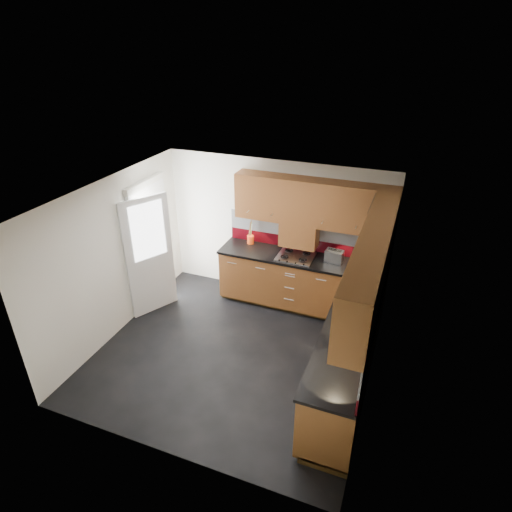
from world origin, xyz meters
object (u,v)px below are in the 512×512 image
at_px(gas_hob, 295,256).
at_px(utensil_pot, 251,238).
at_px(food_processor, 365,276).
at_px(toaster, 334,256).

xyz_separation_m(gas_hob, utensil_pot, (-0.86, 0.21, 0.08)).
relative_size(gas_hob, food_processor, 2.08).
bearing_deg(gas_hob, food_processor, -20.59).
relative_size(toaster, food_processor, 1.05).
distance_m(gas_hob, toaster, 0.62).
bearing_deg(utensil_pot, food_processor, -17.71).
bearing_deg(utensil_pot, toaster, -5.09).
bearing_deg(food_processor, toaster, 136.99).
bearing_deg(toaster, utensil_pot, 174.91).
distance_m(toaster, food_processor, 0.75).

